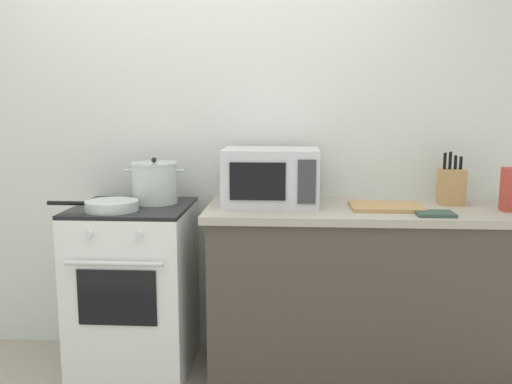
# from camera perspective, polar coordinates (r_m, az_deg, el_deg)

# --- Properties ---
(back_wall) EXTENTS (4.40, 0.10, 2.50)m
(back_wall) POSITION_cam_1_polar(r_m,az_deg,el_deg) (3.16, 0.25, 5.53)
(back_wall) COLOR silver
(back_wall) RESTS_ON ground_plane
(lower_cabinet_right) EXTENTS (1.64, 0.56, 0.88)m
(lower_cabinet_right) POSITION_cam_1_polar(r_m,az_deg,el_deg) (3.00, 11.55, -10.66)
(lower_cabinet_right) COLOR #4C4238
(lower_cabinet_right) RESTS_ON ground_plane
(countertop_right) EXTENTS (1.70, 0.60, 0.04)m
(countertop_right) POSITION_cam_1_polar(r_m,az_deg,el_deg) (2.88, 11.83, -2.02)
(countertop_right) COLOR #ADA393
(countertop_right) RESTS_ON lower_cabinet_right
(stove) EXTENTS (0.60, 0.64, 0.92)m
(stove) POSITION_cam_1_polar(r_m,az_deg,el_deg) (3.06, -12.59, -9.90)
(stove) COLOR white
(stove) RESTS_ON ground_plane
(stock_pot) EXTENTS (0.33, 0.25, 0.25)m
(stock_pot) POSITION_cam_1_polar(r_m,az_deg,el_deg) (2.99, -10.59, 0.97)
(stock_pot) COLOR silver
(stock_pot) RESTS_ON stove
(frying_pan) EXTENTS (0.47, 0.27, 0.05)m
(frying_pan) POSITION_cam_1_polar(r_m,az_deg,el_deg) (2.84, -15.00, -1.38)
(frying_pan) COLOR silver
(frying_pan) RESTS_ON stove
(microwave) EXTENTS (0.50, 0.37, 0.30)m
(microwave) POSITION_cam_1_polar(r_m,az_deg,el_deg) (2.89, 1.57, 1.60)
(microwave) COLOR silver
(microwave) RESTS_ON countertop_right
(cutting_board) EXTENTS (0.36, 0.26, 0.02)m
(cutting_board) POSITION_cam_1_polar(r_m,az_deg,el_deg) (2.87, 13.48, -1.51)
(cutting_board) COLOR tan
(cutting_board) RESTS_ON countertop_right
(knife_block) EXTENTS (0.13, 0.10, 0.28)m
(knife_block) POSITION_cam_1_polar(r_m,az_deg,el_deg) (3.08, 19.83, 0.58)
(knife_block) COLOR tan
(knife_block) RESTS_ON countertop_right
(pasta_box) EXTENTS (0.08, 0.08, 0.22)m
(pasta_box) POSITION_cam_1_polar(r_m,az_deg,el_deg) (2.99, 25.17, 0.24)
(pasta_box) COLOR #B73D33
(pasta_box) RESTS_ON countertop_right
(oven_mitt) EXTENTS (0.18, 0.14, 0.02)m
(oven_mitt) POSITION_cam_1_polar(r_m,az_deg,el_deg) (2.76, 18.26, -2.17)
(oven_mitt) COLOR #384C42
(oven_mitt) RESTS_ON countertop_right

